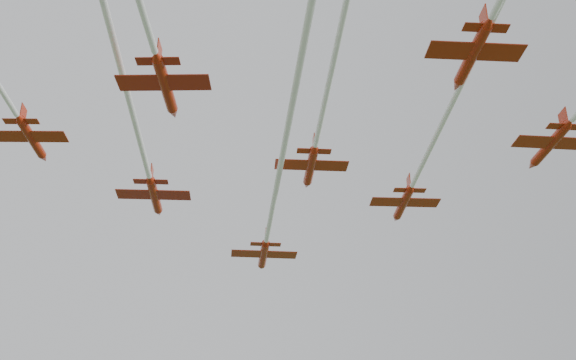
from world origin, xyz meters
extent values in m
cylinder|color=red|center=(6.90, 15.80, 50.11)|extent=(2.20, 8.73, 1.12)
cone|color=red|center=(7.56, 21.00, 50.11)|extent=(1.34, 1.96, 1.12)
cone|color=red|center=(6.28, 10.89, 50.11)|extent=(1.16, 1.34, 1.02)
ellipsoid|color=black|center=(7.16, 17.82, 50.52)|extent=(0.55, 1.01, 0.33)
cube|color=red|center=(6.80, 14.99, 49.86)|extent=(9.23, 3.76, 0.10)
cube|color=red|center=(6.40, 11.85, 50.11)|extent=(4.20, 1.73, 0.08)
cube|color=red|center=(6.43, 12.06, 51.23)|extent=(0.33, 1.83, 2.04)
cylinder|color=silver|center=(2.78, -16.62, 50.06)|extent=(7.45, 53.99, 0.61)
cylinder|color=red|center=(-8.84, 5.95, 53.06)|extent=(2.54, 8.75, 1.12)
cone|color=red|center=(-7.97, 11.14, 53.06)|extent=(1.41, 2.00, 1.12)
cone|color=red|center=(-9.65, 1.06, 53.06)|extent=(1.21, 1.38, 1.02)
ellipsoid|color=black|center=(-8.50, 7.97, 53.47)|extent=(0.58, 1.03, 0.33)
cube|color=red|center=(-8.97, 5.15, 52.81)|extent=(9.31, 4.10, 0.10)
cube|color=red|center=(-9.49, 2.02, 53.06)|extent=(4.23, 1.88, 0.08)
cube|color=red|center=(-9.46, 2.22, 54.19)|extent=(0.40, 1.83, 2.04)
cylinder|color=silver|center=(-12.87, -18.26, 53.01)|extent=(6.86, 37.63, 0.61)
cylinder|color=red|center=(22.77, 2.89, 53.84)|extent=(2.50, 8.56, 1.10)
cone|color=red|center=(23.63, 7.96, 53.84)|extent=(1.38, 1.96, 1.10)
cone|color=red|center=(21.96, -1.89, 53.84)|extent=(1.18, 1.35, 1.00)
ellipsoid|color=black|center=(23.10, 4.86, 54.24)|extent=(0.57, 1.01, 0.32)
cube|color=red|center=(22.64, 2.10, 53.59)|extent=(9.10, 4.03, 0.10)
cube|color=red|center=(22.12, -0.96, 53.84)|extent=(4.14, 1.85, 0.08)
cube|color=red|center=(22.15, -0.76, 54.94)|extent=(0.40, 1.79, 2.00)
cylinder|color=silver|center=(17.52, -28.17, 53.79)|extent=(9.30, 51.57, 0.60)
cylinder|color=red|center=(-22.36, -5.99, 53.04)|extent=(2.50, 7.56, 0.97)
cone|color=red|center=(-21.42, -1.53, 53.04)|extent=(1.28, 1.76, 0.97)
cone|color=red|center=(-23.25, -10.19, 53.04)|extent=(1.09, 1.22, 0.89)
ellipsoid|color=black|center=(-21.99, -4.25, 53.39)|extent=(0.54, 0.90, 0.28)
cube|color=red|center=(-22.51, -6.68, 52.82)|extent=(8.10, 3.86, 0.09)
cube|color=red|center=(-23.07, -9.36, 53.04)|extent=(3.68, 1.77, 0.07)
cube|color=red|center=(-23.04, -9.19, 54.01)|extent=(0.42, 1.58, 1.77)
cylinder|color=red|center=(7.14, -9.63, 51.17)|extent=(2.12, 7.64, 0.98)
cone|color=red|center=(7.84, -5.09, 51.17)|extent=(1.21, 1.74, 0.98)
cone|color=red|center=(6.49, -13.90, 51.17)|extent=(1.04, 1.19, 0.89)
ellipsoid|color=black|center=(7.42, -7.87, 51.53)|extent=(0.50, 0.89, 0.29)
cube|color=red|center=(7.04, -10.34, 50.95)|extent=(8.11, 3.48, 0.09)
cube|color=red|center=(6.62, -13.07, 51.17)|extent=(3.69, 1.60, 0.07)
cube|color=red|center=(6.64, -12.89, 52.15)|extent=(0.33, 1.60, 1.78)
cylinder|color=silver|center=(3.79, -31.52, 51.13)|extent=(5.78, 34.35, 0.53)
cylinder|color=red|center=(31.13, -17.91, 52.36)|extent=(2.05, 8.13, 1.04)
cone|color=red|center=(31.75, -13.07, 52.36)|extent=(1.25, 1.82, 1.04)
cone|color=red|center=(30.55, -22.47, 52.36)|extent=(1.08, 1.25, 0.95)
ellipsoid|color=black|center=(31.37, -16.03, 52.74)|extent=(0.51, 0.94, 0.30)
cube|color=red|center=(31.03, -18.66, 52.12)|extent=(8.59, 3.50, 0.09)
cube|color=red|center=(30.66, -21.58, 52.36)|extent=(3.91, 1.61, 0.08)
cube|color=red|center=(30.69, -21.39, 53.40)|extent=(0.31, 1.70, 1.90)
cylinder|color=red|center=(-9.36, -23.19, 50.47)|extent=(2.80, 7.74, 1.00)
cone|color=red|center=(-8.25, -18.64, 50.47)|extent=(1.36, 1.83, 1.00)
cone|color=red|center=(-10.40, -27.48, 50.47)|extent=(1.14, 1.27, 0.91)
ellipsoid|color=black|center=(-8.93, -21.43, 50.83)|extent=(0.58, 0.93, 0.29)
cube|color=red|center=(-9.53, -23.90, 50.24)|extent=(8.33, 4.19, 0.09)
cube|color=red|center=(-10.20, -26.64, 50.47)|extent=(3.79, 1.92, 0.07)
cube|color=red|center=(-10.16, -26.46, 51.47)|extent=(0.47, 1.61, 1.82)
cylinder|color=red|center=(16.77, -29.56, 53.38)|extent=(2.29, 8.23, 1.06)
cone|color=red|center=(17.52, -24.68, 53.38)|extent=(1.31, 1.87, 1.06)
cone|color=red|center=(16.06, -34.16, 53.38)|extent=(1.12, 1.29, 0.96)
ellipsoid|color=black|center=(17.06, -27.67, 53.76)|extent=(0.54, 0.96, 0.31)
cube|color=red|center=(16.65, -30.32, 53.14)|extent=(8.73, 3.76, 0.10)
cube|color=red|center=(16.20, -33.26, 53.38)|extent=(3.97, 1.72, 0.08)
cube|color=red|center=(16.22, -33.07, 54.43)|extent=(0.36, 1.72, 1.92)
camera|label=1|loc=(-10.54, -76.82, 15.67)|focal=45.00mm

